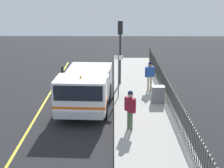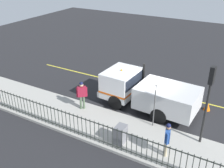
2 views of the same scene
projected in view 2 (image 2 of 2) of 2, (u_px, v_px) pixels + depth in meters
name	position (u px, v px, depth m)	size (l,w,h in m)	color
ground_plane	(150.00, 105.00, 16.82)	(51.95, 51.95, 0.00)	#232326
sidewalk_slab	(125.00, 134.00, 13.99)	(3.18, 23.61, 0.15)	#A3A099
lane_marking	(161.00, 92.00, 18.36)	(0.12, 21.25, 0.01)	yellow
work_truck	(143.00, 90.00, 16.09)	(2.76, 6.15, 2.46)	white
worker_standing	(82.00, 93.00, 15.66)	(0.51, 0.54, 1.83)	maroon
pedestrian_distant	(167.00, 136.00, 11.91)	(0.63, 0.36, 1.78)	#264C99
iron_fence	(112.00, 137.00, 12.59)	(0.04, 20.11, 1.24)	#2D332D
traffic_light_near	(209.00, 91.00, 11.98)	(0.32, 0.25, 4.13)	black
utility_cabinet	(120.00, 134.00, 13.04)	(0.70, 0.50, 0.94)	slate
traffic_cone	(207.00, 106.00, 16.14)	(0.42, 0.42, 0.60)	orange
street_sign	(155.00, 101.00, 13.85)	(0.49, 0.16, 2.55)	#4C4C4C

